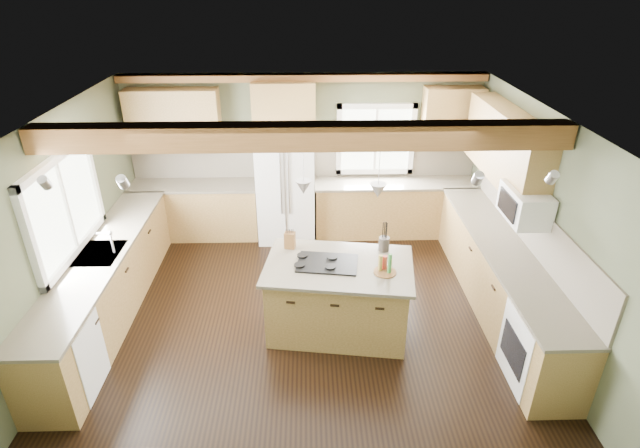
{
  "coord_description": "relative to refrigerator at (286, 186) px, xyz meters",
  "views": [
    {
      "loc": [
        0.04,
        -5.25,
        4.01
      ],
      "look_at": [
        0.2,
        0.3,
        1.15
      ],
      "focal_mm": 28.0,
      "sensor_mm": 36.0,
      "label": 1
    }
  ],
  "objects": [
    {
      "name": "floor",
      "position": [
        0.3,
        -2.12,
        -0.9
      ],
      "size": [
        5.6,
        5.6,
        0.0
      ],
      "primitive_type": "plane",
      "color": "black",
      "rests_on": "ground"
    },
    {
      "name": "ceiling",
      "position": [
        0.3,
        -2.12,
        1.7
      ],
      "size": [
        5.6,
        5.6,
        0.0
      ],
      "primitive_type": "plane",
      "rotation": [
        3.14,
        0.0,
        0.0
      ],
      "color": "silver",
      "rests_on": "wall_back"
    },
    {
      "name": "wall_back",
      "position": [
        0.3,
        0.38,
        0.4
      ],
      "size": [
        5.6,
        0.0,
        5.6
      ],
      "primitive_type": "plane",
      "rotation": [
        1.57,
        0.0,
        0.0
      ],
      "color": "#4B523A",
      "rests_on": "ground"
    },
    {
      "name": "wall_left",
      "position": [
        -2.5,
        -2.12,
        0.4
      ],
      "size": [
        0.0,
        5.0,
        5.0
      ],
      "primitive_type": "plane",
      "rotation": [
        1.57,
        0.0,
        1.57
      ],
      "color": "#4B523A",
      "rests_on": "ground"
    },
    {
      "name": "wall_right",
      "position": [
        3.1,
        -2.12,
        0.4
      ],
      "size": [
        0.0,
        5.0,
        5.0
      ],
      "primitive_type": "plane",
      "rotation": [
        1.57,
        0.0,
        -1.57
      ],
      "color": "#4B523A",
      "rests_on": "ground"
    },
    {
      "name": "ceiling_beam",
      "position": [
        0.3,
        -2.42,
        1.57
      ],
      "size": [
        5.55,
        0.26,
        0.26
      ],
      "primitive_type": "cube",
      "color": "brown",
      "rests_on": "ceiling"
    },
    {
      "name": "soffit_trim",
      "position": [
        0.3,
        0.28,
        1.64
      ],
      "size": [
        5.55,
        0.2,
        0.1
      ],
      "primitive_type": "cube",
      "color": "brown",
      "rests_on": "ceiling"
    },
    {
      "name": "backsplash_back",
      "position": [
        0.3,
        0.36,
        0.31
      ],
      "size": [
        5.58,
        0.03,
        0.58
      ],
      "primitive_type": "cube",
      "color": "brown",
      "rests_on": "wall_back"
    },
    {
      "name": "backsplash_right",
      "position": [
        3.08,
        -2.07,
        0.31
      ],
      "size": [
        0.03,
        3.7,
        0.58
      ],
      "primitive_type": "cube",
      "color": "brown",
      "rests_on": "wall_right"
    },
    {
      "name": "base_cab_back_left",
      "position": [
        -1.49,
        0.08,
        -0.46
      ],
      "size": [
        2.02,
        0.6,
        0.88
      ],
      "primitive_type": "cube",
      "color": "brown",
      "rests_on": "floor"
    },
    {
      "name": "counter_back_left",
      "position": [
        -1.49,
        0.08,
        0.0
      ],
      "size": [
        2.06,
        0.64,
        0.04
      ],
      "primitive_type": "cube",
      "color": "#4F463A",
      "rests_on": "base_cab_back_left"
    },
    {
      "name": "base_cab_back_right",
      "position": [
        1.79,
        0.08,
        -0.46
      ],
      "size": [
        2.62,
        0.6,
        0.88
      ],
      "primitive_type": "cube",
      "color": "brown",
      "rests_on": "floor"
    },
    {
      "name": "counter_back_right",
      "position": [
        1.79,
        0.08,
        0.0
      ],
      "size": [
        2.66,
        0.64,
        0.04
      ],
      "primitive_type": "cube",
      "color": "#4F463A",
      "rests_on": "base_cab_back_right"
    },
    {
      "name": "base_cab_left",
      "position": [
        -2.2,
        -2.07,
        -0.46
      ],
      "size": [
        0.6,
        3.7,
        0.88
      ],
      "primitive_type": "cube",
      "color": "brown",
      "rests_on": "floor"
    },
    {
      "name": "counter_left",
      "position": [
        -2.2,
        -2.07,
        0.0
      ],
      "size": [
        0.64,
        3.74,
        0.04
      ],
      "primitive_type": "cube",
      "color": "#4F463A",
      "rests_on": "base_cab_left"
    },
    {
      "name": "base_cab_right",
      "position": [
        2.8,
        -2.07,
        -0.46
      ],
      "size": [
        0.6,
        3.7,
        0.88
      ],
      "primitive_type": "cube",
      "color": "brown",
      "rests_on": "floor"
    },
    {
      "name": "counter_right",
      "position": [
        2.8,
        -2.07,
        0.0
      ],
      "size": [
        0.64,
        3.74,
        0.04
      ],
      "primitive_type": "cube",
      "color": "#4F463A",
      "rests_on": "base_cab_right"
    },
    {
      "name": "upper_cab_back_left",
      "position": [
        -1.69,
        0.21,
        1.05
      ],
      "size": [
        1.4,
        0.35,
        0.9
      ],
      "primitive_type": "cube",
      "color": "brown",
      "rests_on": "wall_back"
    },
    {
      "name": "upper_cab_over_fridge",
      "position": [
        -0.0,
        0.21,
        1.25
      ],
      "size": [
        0.96,
        0.35,
        0.7
      ],
      "primitive_type": "cube",
      "color": "brown",
      "rests_on": "wall_back"
    },
    {
      "name": "upper_cab_right",
      "position": [
        2.92,
        -1.22,
        1.05
      ],
      "size": [
        0.35,
        2.2,
        0.9
      ],
      "primitive_type": "cube",
      "color": "brown",
      "rests_on": "wall_right"
    },
    {
      "name": "upper_cab_back_corner",
      "position": [
        2.6,
        0.21,
        1.05
      ],
      "size": [
        0.9,
        0.35,
        0.9
      ],
      "primitive_type": "cube",
      "color": "brown",
      "rests_on": "wall_back"
    },
    {
      "name": "window_left",
      "position": [
        -2.48,
        -2.07,
        0.65
      ],
      "size": [
        0.04,
        1.6,
        1.05
      ],
      "primitive_type": "cube",
      "color": "white",
      "rests_on": "wall_left"
    },
    {
      "name": "window_back",
      "position": [
        1.45,
        0.36,
        0.65
      ],
      "size": [
        1.1,
        0.04,
        1.0
      ],
      "primitive_type": "cube",
      "color": "white",
      "rests_on": "wall_back"
    },
    {
      "name": "sink",
      "position": [
        -2.2,
        -2.07,
        0.01
      ],
      "size": [
        0.5,
        0.65,
        0.03
      ],
      "primitive_type": "cube",
      "color": "#262628",
      "rests_on": "counter_left"
    },
    {
      "name": "faucet",
      "position": [
        -2.02,
        -2.07,
        0.15
      ],
      "size": [
        0.02,
        0.02,
        0.28
      ],
      "primitive_type": "cylinder",
      "color": "#B2B2B7",
      "rests_on": "sink"
    },
    {
      "name": "dishwasher",
      "position": [
        -2.19,
        -3.37,
        -0.47
      ],
      "size": [
        0.6,
        0.6,
        0.84
      ],
      "primitive_type": "cube",
      "color": "white",
      "rests_on": "floor"
    },
    {
      "name": "oven",
      "position": [
        2.79,
        -3.37,
        -0.47
      ],
      "size": [
        0.6,
        0.72,
        0.84
      ],
      "primitive_type": "cube",
      "color": "white",
      "rests_on": "floor"
    },
    {
      "name": "microwave",
      "position": [
        2.88,
        -2.17,
        0.65
      ],
      "size": [
        0.4,
        0.7,
        0.38
      ],
      "primitive_type": "cube",
      "color": "white",
      "rests_on": "wall_right"
    },
    {
      "name": "pendant_left",
      "position": [
        0.3,
        -2.36,
        0.98
      ],
      "size": [
        0.18,
        0.18,
        0.16
      ],
      "primitive_type": "cone",
      "rotation": [
        3.14,
        0.0,
        0.0
      ],
      "color": "#B2B2B7",
      "rests_on": "ceiling"
    },
    {
      "name": "pendant_right",
      "position": [
        1.1,
        -2.48,
        0.98
      ],
      "size": [
        0.18,
        0.18,
        0.16
      ],
      "primitive_type": "cone",
      "rotation": [
        3.14,
        0.0,
        0.0
      ],
      "color": "#B2B2B7",
      "rests_on": "ceiling"
    },
    {
      "name": "refrigerator",
      "position": [
        0.0,
        0.0,
        0.0
      ],
      "size": [
        0.9,
        0.74,
        1.8
      ],
      "primitive_type": "cube",
      "color": "white",
      "rests_on": "floor"
    },
    {
      "name": "island",
      "position": [
        0.7,
        -2.42,
        -0.46
      ],
      "size": [
        1.74,
        1.21,
        0.88
      ],
      "primitive_type": "cube",
      "rotation": [
        0.0,
        0.0,
        -0.14
      ],
      "color": "brown",
      "rests_on": "floor"
    },
    {
      "name": "island_top",
      "position": [
        0.7,
        -2.42,
        0.0
      ],
      "size": [
        1.86,
        1.33,
        0.04
      ],
      "primitive_type": "cube",
      "rotation": [
        0.0,
        0.0,
        -0.14
      ],
      "color": "#4F463A",
      "rests_on": "island"
    },
    {
      "name": "cooktop",
      "position": [
        0.57,
        -2.4,
        0.03
      ],
      "size": [
        0.76,
        0.56,
        0.02
      ],
      "primitive_type": "cube",
      "rotation": [
        0.0,
        0.0,
        -0.14
      ],
      "color": "black",
      "rests_on": "island_top"
    },
    {
      "name": "knife_block",
      "position": [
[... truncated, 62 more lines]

